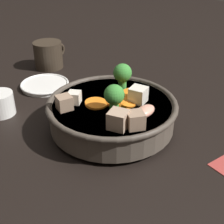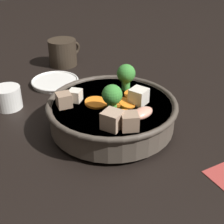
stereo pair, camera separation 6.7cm
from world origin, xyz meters
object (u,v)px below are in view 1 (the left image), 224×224
Objects in this scene: dark_mug at (49,55)px; stirfry_bowl at (112,111)px; side_saucer at (45,85)px; tea_cup at (0,103)px.

stirfry_bowl is at bearing -109.21° from dark_mug.
stirfry_bowl is 2.08× the size of side_saucer.
stirfry_bowl is 0.27m from tea_cup.
dark_mug is at bearing 29.02° from tea_cup.
tea_cup is 0.30m from dark_mug.
side_saucer is 0.16m from tea_cup.
tea_cup is at bearing -150.98° from dark_mug.
stirfry_bowl is 2.51× the size of dark_mug.
side_saucer is at bearing 13.89° from tea_cup.
stirfry_bowl is 0.41m from dark_mug.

